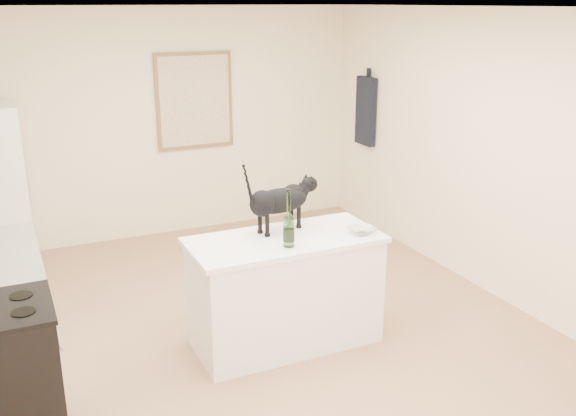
{
  "coord_description": "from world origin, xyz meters",
  "views": [
    {
      "loc": [
        -1.82,
        -4.38,
        2.64
      ],
      "look_at": [
        0.15,
        -0.15,
        1.12
      ],
      "focal_mm": 39.71,
      "sensor_mm": 36.0,
      "label": 1
    }
  ],
  "objects": [
    {
      "name": "stove",
      "position": [
        -1.95,
        -0.6,
        0.45
      ],
      "size": [
        0.6,
        0.6,
        0.9
      ],
      "primitive_type": "cube",
      "color": "black",
      "rests_on": "floor"
    },
    {
      "name": "island_top",
      "position": [
        0.1,
        -0.2,
        0.88
      ],
      "size": [
        1.5,
        0.7,
        0.04
      ],
      "primitive_type": "cube",
      "color": "white",
      "rests_on": "island_base"
    },
    {
      "name": "hanging_garment",
      "position": [
        2.19,
        2.05,
        1.4
      ],
      "size": [
        0.08,
        0.34,
        0.8
      ],
      "primitive_type": "cube",
      "color": "black",
      "rests_on": "wall_right"
    },
    {
      "name": "wall_front",
      "position": [
        0.0,
        -2.75,
        1.3
      ],
      "size": [
        4.5,
        0.0,
        4.5
      ],
      "primitive_type": "plane",
      "rotation": [
        -1.57,
        0.0,
        0.0
      ],
      "color": "beige",
      "rests_on": "ground"
    },
    {
      "name": "ceiling",
      "position": [
        0.0,
        0.0,
        2.6
      ],
      "size": [
        5.5,
        5.5,
        0.0
      ],
      "primitive_type": "plane",
      "rotation": [
        3.14,
        0.0,
        0.0
      ],
      "color": "white",
      "rests_on": "ground"
    },
    {
      "name": "black_cat",
      "position": [
        0.12,
        -0.03,
        1.12
      ],
      "size": [
        0.66,
        0.34,
        0.44
      ],
      "primitive_type": null,
      "rotation": [
        0.0,
        0.0,
        0.24
      ],
      "color": "black",
      "rests_on": "island_top"
    },
    {
      "name": "floor",
      "position": [
        0.0,
        0.0,
        0.0
      ],
      "size": [
        5.5,
        5.5,
        0.0
      ],
      "primitive_type": "plane",
      "color": "#A37557",
      "rests_on": "ground"
    },
    {
      "name": "artwork_frame",
      "position": [
        0.3,
        2.72,
        1.55
      ],
      "size": [
        0.9,
        0.03,
        1.1
      ],
      "primitive_type": "cube",
      "color": "brown",
      "rests_on": "wall_back"
    },
    {
      "name": "wine_bottle",
      "position": [
        0.05,
        -0.38,
        1.1
      ],
      "size": [
        0.09,
        0.09,
        0.39
      ],
      "primitive_type": "cylinder",
      "rotation": [
        0.0,
        0.0,
        0.05
      ],
      "color": "#275923",
      "rests_on": "island_top"
    },
    {
      "name": "fridge_paper",
      "position": [
        -1.6,
        2.41,
        1.36
      ],
      "size": [
        0.02,
        0.15,
        0.19
      ],
      "primitive_type": "cube",
      "rotation": [
        0.0,
        0.0,
        0.07
      ],
      "color": "silver",
      "rests_on": "fridge"
    },
    {
      "name": "left_cabinets",
      "position": [
        -1.95,
        0.3,
        0.43
      ],
      "size": [
        0.6,
        1.4,
        0.86
      ],
      "primitive_type": "cube",
      "color": "white",
      "rests_on": "floor"
    },
    {
      "name": "wall_back",
      "position": [
        0.0,
        2.75,
        1.3
      ],
      "size": [
        4.5,
        0.0,
        4.5
      ],
      "primitive_type": "plane",
      "rotation": [
        1.57,
        0.0,
        0.0
      ],
      "color": "beige",
      "rests_on": "ground"
    },
    {
      "name": "glass_bowl",
      "position": [
        0.68,
        -0.38,
        0.93
      ],
      "size": [
        0.23,
        0.23,
        0.05
      ],
      "primitive_type": "imported",
      "rotation": [
        0.0,
        0.0,
        0.06
      ],
      "color": "white",
      "rests_on": "island_top"
    },
    {
      "name": "artwork_canvas",
      "position": [
        0.3,
        2.7,
        1.55
      ],
      "size": [
        0.82,
        0.0,
        1.02
      ],
      "primitive_type": "cube",
      "color": "beige",
      "rests_on": "wall_back"
    },
    {
      "name": "island_base",
      "position": [
        0.1,
        -0.2,
        0.43
      ],
      "size": [
        1.44,
        0.67,
        0.86
      ],
      "primitive_type": "cube",
      "color": "white",
      "rests_on": "floor"
    },
    {
      "name": "wall_right",
      "position": [
        2.25,
        0.0,
        1.3
      ],
      "size": [
        0.0,
        5.5,
        5.5
      ],
      "primitive_type": "plane",
      "rotation": [
        1.57,
        0.0,
        -1.57
      ],
      "color": "beige",
      "rests_on": "ground"
    }
  ]
}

